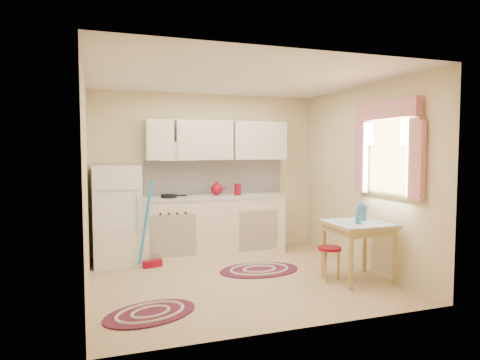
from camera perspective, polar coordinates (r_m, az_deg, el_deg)
name	(u,v)px	position (r m, az deg, el deg)	size (l,w,h in m)	color
room_shell	(245,152)	(5.56, 0.72, 3.76)	(3.64, 3.60, 2.52)	tan
fridge	(117,215)	(6.32, -16.09, -4.51)	(0.65, 0.60, 1.40)	white
broom	(152,224)	(6.03, -11.66, -5.81)	(0.28, 0.12, 1.20)	#217DD3
base_cabinets	(211,227)	(6.62, -3.95, -6.26)	(2.25, 0.60, 0.88)	silver
countertop	(210,197)	(6.56, -3.97, -2.30)	(2.27, 0.62, 0.04)	#BBBAB2
frying_pan	(169,196)	(6.37, -9.46, -2.13)	(0.24, 0.24, 0.05)	black
red_kettle	(217,189)	(6.57, -3.13, -1.24)	(0.20, 0.18, 0.20)	maroon
red_canister	(238,190)	(6.67, -0.31, -1.32)	(0.10, 0.10, 0.16)	maroon
table	(358,252)	(5.58, 15.49, -9.19)	(0.72, 0.72, 0.72)	tan
stool	(329,264)	(5.53, 11.83, -10.86)	(0.29, 0.29, 0.42)	maroon
coffee_pot	(362,210)	(5.66, 15.99, -3.89)	(0.14, 0.12, 0.27)	#2B6D85
mug	(358,221)	(5.38, 15.50, -5.23)	(0.07, 0.07, 0.10)	#2B6D85
rug_center	(259,270)	(5.89, 2.60, -11.89)	(1.10, 0.73, 0.02)	maroon
rug_left	(150,313)	(4.51, -11.85, -17.00)	(0.96, 0.64, 0.02)	maroon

